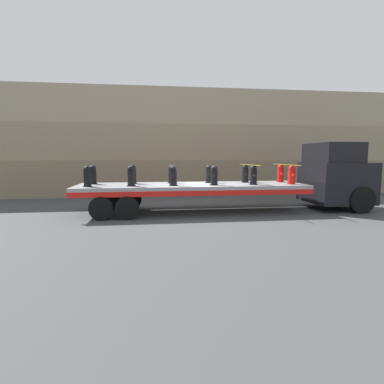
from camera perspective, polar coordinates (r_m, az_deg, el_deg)
The scene contains 18 objects.
ground_plane at distance 12.68m, azimuth 0.03°, elevation -3.85°, with size 120.00×120.00×0.00m, color #3F4244.
rock_cliff at distance 19.21m, azimuth -2.62°, elevation 9.27°, with size 60.00×3.30×6.36m.
truck_cab at distance 14.82m, azimuth 25.95°, elevation 2.72°, with size 2.45×2.57×2.92m.
flatbed_trailer at distance 12.47m, azimuth -2.85°, elevation 0.47°, with size 9.42×2.61×1.19m.
fire_hydrant_black_near_0 at distance 12.09m, azimuth -19.32°, elevation 2.77°, with size 0.35×0.50×0.79m.
fire_hydrant_black_far_0 at distance 13.17m, azimuth -18.34°, elevation 3.10°, with size 0.35×0.50×0.79m.
fire_hydrant_black_near_1 at distance 11.86m, azimuth -11.53°, elevation 2.94°, with size 0.35×0.50×0.79m.
fire_hydrant_black_far_1 at distance 12.96m, azimuth -11.18°, elevation 3.26°, with size 0.35×0.50×0.79m.
fire_hydrant_black_near_2 at distance 11.86m, azimuth -3.57°, elevation 3.07°, with size 0.35×0.50×0.79m.
fire_hydrant_black_far_2 at distance 12.96m, azimuth -3.90°, elevation 3.37°, with size 0.35×0.50×0.79m.
fire_hydrant_black_near_3 at distance 12.08m, azimuth 4.24°, elevation 3.13°, with size 0.35×0.50×0.79m.
fire_hydrant_black_far_3 at distance 13.16m, azimuth 3.27°, elevation 3.43°, with size 0.35×0.50×0.79m.
fire_hydrant_black_near_4 at distance 12.51m, azimuth 11.64°, elevation 3.13°, with size 0.35×0.50×0.79m.
fire_hydrant_black_far_4 at distance 13.56m, azimuth 10.12°, elevation 3.43°, with size 0.35×0.50×0.79m.
fire_hydrant_red_near_5 at distance 13.14m, azimuth 18.44°, elevation 3.09°, with size 0.35×0.50×0.79m.
fire_hydrant_red_far_5 at distance 14.14m, azimuth 16.49°, elevation 3.39°, with size 0.35×0.50×0.79m.
cargo_strap_rear at distance 13.02m, azimuth 10.89°, elevation 5.12°, with size 0.05×2.71×0.01m.
cargo_strap_middle at distance 13.62m, azimuth 17.49°, elevation 5.00°, with size 0.05×2.71×0.01m.
Camera 1 is at (-1.61, -12.36, 2.32)m, focal length 28.00 mm.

